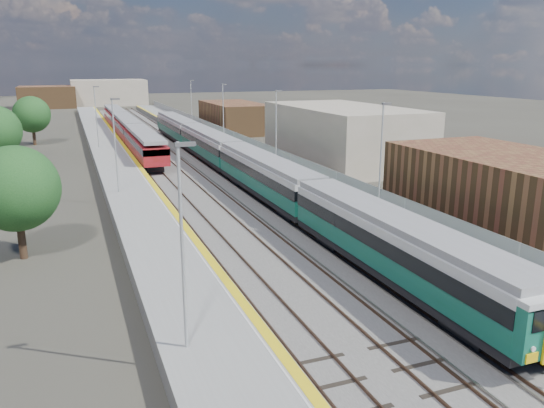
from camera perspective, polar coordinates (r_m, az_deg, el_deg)
ground at (r=61.82m, az=-8.02°, el=4.36°), size 320.00×320.00×0.00m
ballast_bed at (r=63.79m, az=-10.51°, el=4.60°), size 10.50×155.00×0.06m
tracks at (r=65.50m, az=-10.27°, el=4.94°), size 8.96×160.00×0.17m
platform_right at (r=65.44m, az=-4.01°, el=5.51°), size 4.70×155.00×8.52m
platform_left at (r=62.85m, az=-16.64°, el=4.53°), size 4.30×155.00×8.52m
buildings at (r=148.00m, az=-23.41°, el=13.45°), size 72.00×185.50×40.00m
green_train at (r=52.89m, az=-4.18°, el=5.05°), size 2.73×76.02×3.00m
red_train at (r=81.86m, az=-15.36°, el=7.94°), size 2.73×55.48×3.45m
tree_a at (r=33.30m, az=-25.87°, el=1.48°), size 4.90×4.90×6.65m
tree_c at (r=82.07m, az=-24.44°, el=8.76°), size 5.03×5.03×6.82m
tree_d at (r=85.63m, az=3.69°, el=9.67°), size 4.08×4.08×5.52m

